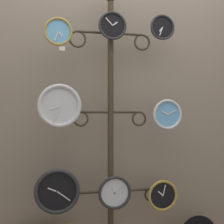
{
  "coord_description": "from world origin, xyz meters",
  "views": [
    {
      "loc": [
        -0.5,
        -1.9,
        1.16
      ],
      "look_at": [
        0.0,
        0.36,
        1.18
      ],
      "focal_mm": 50.0,
      "sensor_mm": 36.0,
      "label": 1
    }
  ],
  "objects_px": {
    "clock_top_right": "(162,27)",
    "clock_bottom_left": "(57,191)",
    "display_stand": "(111,164)",
    "clock_bottom_center": "(115,193)",
    "clock_top_left": "(58,32)",
    "clock_middle_right": "(167,114)",
    "clock_middle_left": "(60,106)",
    "clock_top_center": "(112,26)",
    "clock_bottom_right": "(163,195)"
  },
  "relations": [
    {
      "from": "clock_bottom_left",
      "to": "clock_top_left",
      "type": "bearing_deg",
      "value": 13.77
    },
    {
      "from": "display_stand",
      "to": "clock_bottom_right",
      "type": "height_order",
      "value": "display_stand"
    },
    {
      "from": "clock_top_center",
      "to": "display_stand",
      "type": "bearing_deg",
      "value": 86.52
    },
    {
      "from": "clock_top_center",
      "to": "clock_middle_left",
      "type": "xyz_separation_m",
      "value": [
        -0.38,
        -0.03,
        -0.59
      ]
    },
    {
      "from": "clock_bottom_left",
      "to": "clock_bottom_center",
      "type": "xyz_separation_m",
      "value": [
        0.41,
        -0.01,
        -0.03
      ]
    },
    {
      "from": "display_stand",
      "to": "clock_top_right",
      "type": "bearing_deg",
      "value": -12.51
    },
    {
      "from": "display_stand",
      "to": "clock_middle_left",
      "type": "relative_size",
      "value": 6.88
    },
    {
      "from": "clock_top_center",
      "to": "clock_middle_left",
      "type": "height_order",
      "value": "clock_top_center"
    },
    {
      "from": "clock_top_left",
      "to": "clock_middle_right",
      "type": "relative_size",
      "value": 0.87
    },
    {
      "from": "clock_top_left",
      "to": "clock_bottom_center",
      "type": "distance_m",
      "value": 1.21
    },
    {
      "from": "clock_top_center",
      "to": "clock_bottom_left",
      "type": "bearing_deg",
      "value": -177.15
    },
    {
      "from": "clock_top_right",
      "to": "clock_top_left",
      "type": "bearing_deg",
      "value": -178.74
    },
    {
      "from": "display_stand",
      "to": "clock_middle_right",
      "type": "height_order",
      "value": "display_stand"
    },
    {
      "from": "clock_top_center",
      "to": "clock_bottom_center",
      "type": "relative_size",
      "value": 0.87
    },
    {
      "from": "clock_middle_left",
      "to": "clock_bottom_right",
      "type": "bearing_deg",
      "value": 2.86
    },
    {
      "from": "clock_top_center",
      "to": "clock_bottom_center",
      "type": "height_order",
      "value": "clock_top_center"
    },
    {
      "from": "clock_top_right",
      "to": "clock_middle_right",
      "type": "xyz_separation_m",
      "value": [
        0.04,
        -0.01,
        -0.66
      ]
    },
    {
      "from": "clock_top_center",
      "to": "clock_bottom_left",
      "type": "height_order",
      "value": "clock_top_center"
    },
    {
      "from": "clock_top_left",
      "to": "clock_top_center",
      "type": "xyz_separation_m",
      "value": [
        0.39,
        0.02,
        0.07
      ]
    },
    {
      "from": "display_stand",
      "to": "clock_bottom_center",
      "type": "height_order",
      "value": "display_stand"
    },
    {
      "from": "clock_top_left",
      "to": "clock_top_right",
      "type": "height_order",
      "value": "clock_top_right"
    },
    {
      "from": "display_stand",
      "to": "clock_bottom_center",
      "type": "bearing_deg",
      "value": -87.34
    },
    {
      "from": "clock_top_left",
      "to": "clock_bottom_center",
      "type": "relative_size",
      "value": 0.82
    },
    {
      "from": "clock_bottom_right",
      "to": "clock_top_left",
      "type": "bearing_deg",
      "value": -178.03
    },
    {
      "from": "clock_top_right",
      "to": "clock_middle_right",
      "type": "height_order",
      "value": "clock_top_right"
    },
    {
      "from": "clock_top_center",
      "to": "clock_middle_left",
      "type": "distance_m",
      "value": 0.7
    },
    {
      "from": "clock_top_left",
      "to": "clock_bottom_center",
      "type": "height_order",
      "value": "clock_top_left"
    },
    {
      "from": "clock_top_center",
      "to": "clock_top_left",
      "type": "bearing_deg",
      "value": -177.31
    },
    {
      "from": "clock_top_left",
      "to": "clock_top_right",
      "type": "distance_m",
      "value": 0.79
    },
    {
      "from": "clock_bottom_center",
      "to": "clock_bottom_right",
      "type": "relative_size",
      "value": 1.03
    },
    {
      "from": "display_stand",
      "to": "clock_bottom_right",
      "type": "bearing_deg",
      "value": -10.95
    },
    {
      "from": "display_stand",
      "to": "clock_middle_right",
      "type": "relative_size",
      "value": 9.07
    },
    {
      "from": "clock_top_left",
      "to": "clock_bottom_center",
      "type": "bearing_deg",
      "value": -1.58
    },
    {
      "from": "clock_top_left",
      "to": "clock_middle_right",
      "type": "distance_m",
      "value": 1.0
    },
    {
      "from": "clock_top_center",
      "to": "clock_top_right",
      "type": "xyz_separation_m",
      "value": [
        0.39,
        -0.0,
        0.01
      ]
    },
    {
      "from": "clock_top_right",
      "to": "clock_bottom_center",
      "type": "relative_size",
      "value": 0.8
    },
    {
      "from": "display_stand",
      "to": "clock_bottom_right",
      "type": "distance_m",
      "value": 0.46
    },
    {
      "from": "clock_top_center",
      "to": "clock_bottom_right",
      "type": "height_order",
      "value": "clock_top_center"
    },
    {
      "from": "clock_top_right",
      "to": "clock_middle_left",
      "type": "bearing_deg",
      "value": -177.85
    },
    {
      "from": "clock_top_right",
      "to": "clock_bottom_left",
      "type": "bearing_deg",
      "value": -178.65
    },
    {
      "from": "display_stand",
      "to": "clock_top_left",
      "type": "xyz_separation_m",
      "value": [
        -0.4,
        -0.1,
        0.96
      ]
    },
    {
      "from": "clock_middle_right",
      "to": "clock_bottom_left",
      "type": "distance_m",
      "value": 0.98
    },
    {
      "from": "clock_middle_left",
      "to": "clock_middle_right",
      "type": "bearing_deg",
      "value": 1.29
    },
    {
      "from": "clock_middle_left",
      "to": "clock_top_left",
      "type": "bearing_deg",
      "value": 130.29
    },
    {
      "from": "clock_top_center",
      "to": "clock_bottom_right",
      "type": "distance_m",
      "value": 1.33
    },
    {
      "from": "clock_top_left",
      "to": "clock_top_center",
      "type": "distance_m",
      "value": 0.4
    },
    {
      "from": "clock_middle_left",
      "to": "clock_middle_right",
      "type": "distance_m",
      "value": 0.81
    },
    {
      "from": "clock_middle_left",
      "to": "clock_middle_right",
      "type": "height_order",
      "value": "clock_middle_left"
    },
    {
      "from": "display_stand",
      "to": "clock_middle_left",
      "type": "xyz_separation_m",
      "value": [
        -0.39,
        -0.11,
        0.44
      ]
    },
    {
      "from": "clock_middle_right",
      "to": "clock_bottom_right",
      "type": "relative_size",
      "value": 0.97
    }
  ]
}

